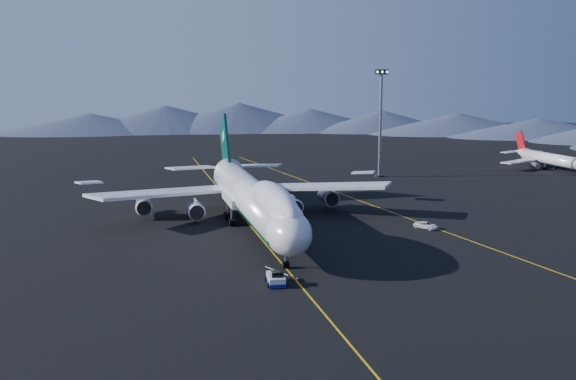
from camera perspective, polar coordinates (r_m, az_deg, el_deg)
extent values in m
plane|color=black|center=(118.13, -3.25, -3.36)|extent=(500.00, 500.00, 0.00)
cube|color=gold|center=(118.13, -3.25, -3.35)|extent=(0.25, 220.00, 0.01)
cube|color=gold|center=(135.95, 8.48, -1.71)|extent=(28.08, 198.09, 0.01)
cone|color=#3F4761|center=(345.74, -17.22, 5.87)|extent=(100.00, 100.00, 12.00)
cone|color=#3F4761|center=(350.65, -4.39, 6.32)|extent=(100.00, 100.00, 12.00)
cone|color=#3F4761|center=(347.11, 8.44, 6.21)|extent=(100.00, 100.00, 12.00)
cone|color=#3F4761|center=(335.25, 21.39, 5.53)|extent=(100.00, 100.00, 12.00)
cylinder|color=silver|center=(116.99, -3.28, -0.69)|extent=(6.50, 56.00, 6.50)
ellipsoid|color=silver|center=(90.20, 0.02, -3.81)|extent=(6.50, 10.40, 6.50)
ellipsoid|color=silver|center=(98.72, -1.31, -1.15)|extent=(5.13, 25.16, 5.85)
cube|color=black|center=(88.04, 0.33, -3.35)|extent=(3.60, 1.61, 1.29)
cone|color=silver|center=(149.03, -5.63, 1.85)|extent=(6.50, 12.00, 6.50)
cube|color=#043F33|center=(118.13, -3.36, -1.03)|extent=(6.24, 60.00, 1.10)
cube|color=silver|center=(122.51, -3.75, -0.74)|extent=(7.50, 13.00, 1.60)
cube|color=silver|center=(126.64, -10.70, -0.22)|extent=(30.62, 23.28, 2.83)
cube|color=silver|center=(131.38, 2.02, 0.30)|extent=(30.62, 23.28, 2.83)
cylinder|color=slate|center=(123.60, -8.24, -1.72)|extent=(2.90, 5.50, 2.90)
cylinder|color=slate|center=(129.45, -12.72, -1.34)|extent=(2.90, 5.50, 2.90)
cylinder|color=slate|center=(126.79, 0.33, -1.33)|extent=(2.90, 5.50, 2.90)
cylinder|color=slate|center=(135.49, 3.56, -0.63)|extent=(2.90, 5.50, 2.90)
cube|color=#043F33|center=(147.44, -5.60, 3.72)|extent=(0.55, 14.11, 15.94)
cube|color=silver|center=(149.58, -8.56, 1.97)|extent=(12.39, 9.47, 0.98)
cube|color=silver|center=(151.68, -2.90, 2.17)|extent=(12.39, 9.47, 0.98)
cylinder|color=black|center=(92.92, -0.20, -6.63)|extent=(0.90, 1.10, 1.10)
cube|color=silver|center=(85.93, -1.09, -7.89)|extent=(2.49, 4.39, 1.05)
cube|color=navy|center=(86.05, -1.09, -8.13)|extent=(2.60, 4.59, 0.48)
cube|color=black|center=(85.70, -1.10, -7.40)|extent=(1.67, 1.67, 0.86)
cylinder|color=silver|center=(207.85, 22.60, 2.51)|extent=(3.44, 28.99, 3.44)
cone|color=silver|center=(221.78, 19.98, 3.17)|extent=(3.44, 6.34, 3.44)
cube|color=silver|center=(206.42, 19.82, 2.43)|extent=(15.22, 10.27, 0.32)
cube|color=silver|center=(216.96, 23.81, 2.51)|extent=(15.22, 10.27, 0.32)
cylinder|color=slate|center=(206.99, 21.09, 2.07)|extent=(1.72, 3.17, 1.72)
cylinder|color=slate|center=(212.83, 23.29, 2.12)|extent=(1.72, 3.17, 1.72)
cube|color=maroon|center=(221.82, 19.97, 4.07)|extent=(0.32, 6.18, 7.30)
imported|color=white|center=(119.69, 12.19, -3.09)|extent=(4.29, 4.84, 1.24)
cylinder|color=black|center=(182.05, 8.10, 1.27)|extent=(2.75, 2.75, 0.46)
cylinder|color=slate|center=(180.53, 8.20, 5.69)|extent=(0.80, 0.80, 28.61)
cube|color=black|center=(180.12, 8.32, 10.34)|extent=(3.66, 0.92, 1.37)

